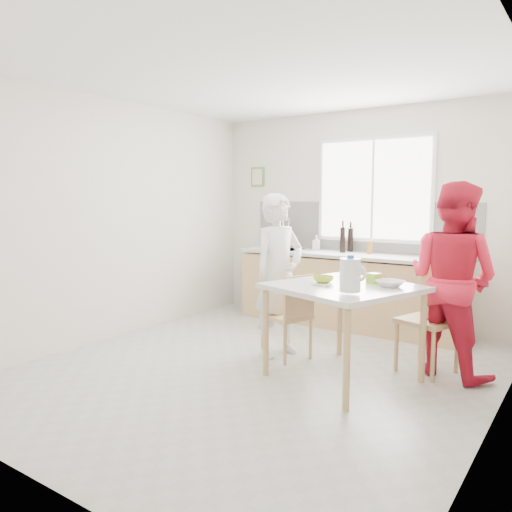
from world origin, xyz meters
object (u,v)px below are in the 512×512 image
Objects in this scene: dining_table at (344,295)px; chair_far at (432,314)px; chair_left at (291,313)px; wine_bottle_a at (343,240)px; bowl_green at (323,279)px; bowl_white at (390,284)px; wine_bottle_b at (350,240)px; person_white at (279,275)px; person_red at (452,280)px; milk_jug at (351,275)px.

dining_table is 0.92m from chair_far.
wine_bottle_a reaches higher than chair_left.
bowl_green reaches higher than bowl_white.
chair_far is 3.22× the size of wine_bottle_b.
person_red is (1.58, 0.40, 0.05)m from person_white.
person_white is 8.88× the size of bowl_green.
person_red reaches higher than chair_left.
wine_bottle_b is (0.04, 0.15, -0.01)m from wine_bottle_a.
bowl_green is at bearing -70.30° from wine_bottle_a.
milk_jug is at bearing -103.04° from person_white.
milk_jug is at bearing -65.91° from wine_bottle_b.
person_white is 1.67m from wine_bottle_b.
person_red is at bearing -39.03° from wine_bottle_b.
chair_left is at bearing -141.51° from chair_far.
chair_left is 4.62× the size of bowl_green.
bowl_green is (0.63, -0.25, 0.05)m from person_white.
person_white reaches higher than dining_table.
person_red reaches higher than chair_far.
chair_far is 1.94m from wine_bottle_b.
bowl_green is (-0.95, -0.66, 0.00)m from person_red.
bowl_white is (-0.22, -0.53, 0.34)m from chair_far.
chair_left is 1.32m from chair_far.
chair_far is (0.58, 0.68, -0.23)m from dining_table.
bowl_white is at bearing -94.99° from chair_far.
chair_left is 1.69m from wine_bottle_a.
person_white is at bearing 32.04° from person_red.
chair_left is at bearing -83.35° from wine_bottle_a.
chair_left is 0.89× the size of chair_far.
chair_left is at bearing 164.57° from milk_jug.
person_white reaches higher than chair_left.
bowl_green is 0.59m from milk_jug.
wine_bottle_b is at bearing -21.29° from person_red.
person_red is (0.16, -0.01, 0.34)m from chair_far.
bowl_green is 0.58× the size of wine_bottle_a.
wine_bottle_b is at bearing 107.25° from bowl_green.
person_red is at bearing 15.60° from chair_far.
bowl_green is at bearing -122.21° from chair_far.
person_white reaches higher than bowl_green.
wine_bottle_b is at bearing 76.75° from wine_bottle_a.
person_red is 1.94m from wine_bottle_a.
wine_bottle_a is (-1.58, 1.10, 0.21)m from person_red.
person_red reaches higher than dining_table.
wine_bottle_b is at bearing 131.83° from milk_jug.
milk_jug is at bearing -41.31° from bowl_green.
chair_left is 2.67× the size of wine_bottle_a.
wine_bottle_a is at bearing 17.64° from person_white.
person_red is (1.40, 0.46, 0.40)m from chair_left.
person_red reaches higher than wine_bottle_b.
chair_far is 1.20m from milk_jug.
wine_bottle_b reaches higher than chair_left.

